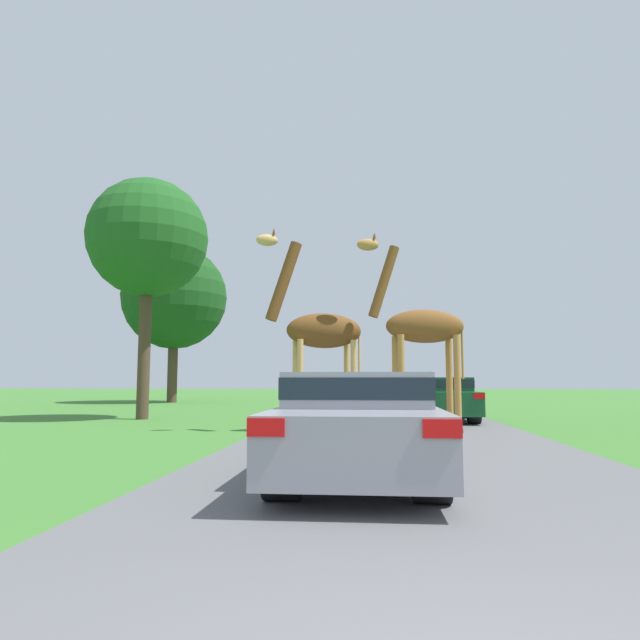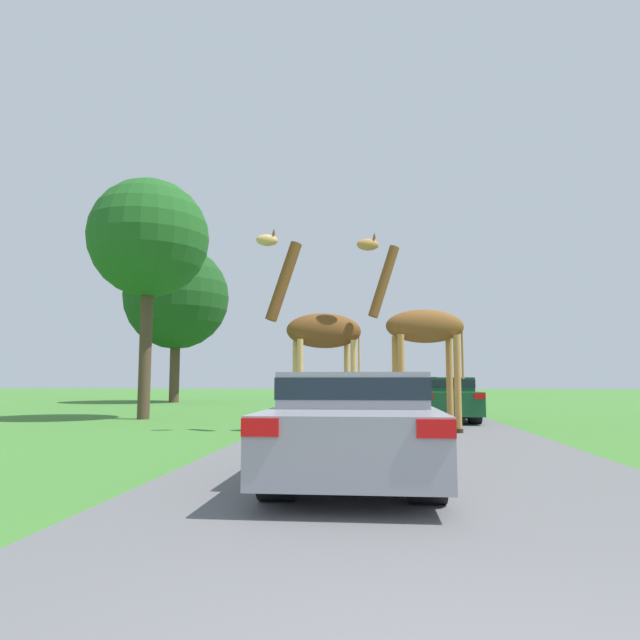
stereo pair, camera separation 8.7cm
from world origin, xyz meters
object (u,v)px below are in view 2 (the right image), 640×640
object	(u,v)px
giraffe_companion	(421,332)
car_lead_maroon	(355,422)
car_queue_left	(445,398)
giraffe_near_road	(319,331)
car_queue_right	(359,393)
car_far_ahead	(419,390)
tree_centre_back	(177,298)
tree_far_right	(149,239)

from	to	relation	value
giraffe_companion	car_lead_maroon	bearing A→B (deg)	157.01
giraffe_companion	car_queue_left	size ratio (longest dim) A/B	1.22
giraffe_companion	giraffe_near_road	bearing A→B (deg)	77.31
car_queue_right	car_far_ahead	world-z (taller)	car_far_ahead
car_queue_right	tree_centre_back	xyz separation A→B (m)	(-10.73, 7.34, 5.29)
car_lead_maroon	car_far_ahead	xyz separation A→B (m)	(2.50, 22.19, 0.03)
giraffe_companion	car_lead_maroon	xyz separation A→B (m)	(-1.42, -6.88, -1.75)
car_queue_right	car_queue_left	xyz separation A→B (m)	(2.87, -5.99, -0.01)
tree_far_right	car_far_ahead	bearing A→B (deg)	49.55
car_lead_maroon	car_far_ahead	size ratio (longest dim) A/B	1.11
tree_centre_back	car_queue_left	bearing A→B (deg)	-44.45
giraffe_companion	tree_far_right	bearing A→B (deg)	55.04
giraffe_near_road	giraffe_companion	size ratio (longest dim) A/B	1.03
giraffe_near_road	car_queue_left	xyz separation A→B (m)	(3.61, 3.94, -1.81)
giraffe_near_road	giraffe_companion	distance (m)	2.58
giraffe_near_road	car_lead_maroon	distance (m)	7.26
tree_far_right	tree_centre_back	bearing A→B (deg)	105.85
car_queue_left	tree_far_right	distance (m)	11.10
car_lead_maroon	car_queue_left	size ratio (longest dim) A/B	1.12
car_queue_left	tree_centre_back	world-z (taller)	tree_centre_back
tree_centre_back	car_lead_maroon	bearing A→B (deg)	-65.30
giraffe_near_road	car_queue_right	xyz separation A→B (m)	(0.74, 9.94, -1.80)
car_queue_left	tree_far_right	xyz separation A→B (m)	(-9.76, -0.18, 5.29)
car_queue_right	tree_centre_back	bearing A→B (deg)	145.60
car_queue_right	tree_centre_back	size ratio (longest dim) A/B	0.45
car_queue_right	tree_far_right	world-z (taller)	tree_far_right
car_lead_maroon	car_queue_left	xyz separation A→B (m)	(2.45, 10.88, -0.01)
car_lead_maroon	tree_centre_back	distance (m)	27.18
tree_far_right	giraffe_near_road	bearing A→B (deg)	-31.47
car_far_ahead	tree_far_right	size ratio (longest dim) A/B	0.51
giraffe_near_road	car_queue_right	size ratio (longest dim) A/B	1.27
giraffe_companion	car_far_ahead	distance (m)	15.45
giraffe_near_road	tree_centre_back	bearing A→B (deg)	11.85
giraffe_companion	car_far_ahead	world-z (taller)	giraffe_companion
giraffe_near_road	tree_centre_back	size ratio (longest dim) A/B	0.57
giraffe_near_road	car_queue_left	world-z (taller)	giraffe_near_road
tree_centre_back	car_far_ahead	bearing A→B (deg)	-8.46
car_queue_right	car_queue_left	world-z (taller)	car_queue_right
car_lead_maroon	tree_far_right	distance (m)	13.99
giraffe_near_road	car_queue_left	size ratio (longest dim) A/B	1.26
giraffe_near_road	car_far_ahead	size ratio (longest dim) A/B	1.26
tree_centre_back	tree_far_right	size ratio (longest dim) A/B	1.12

